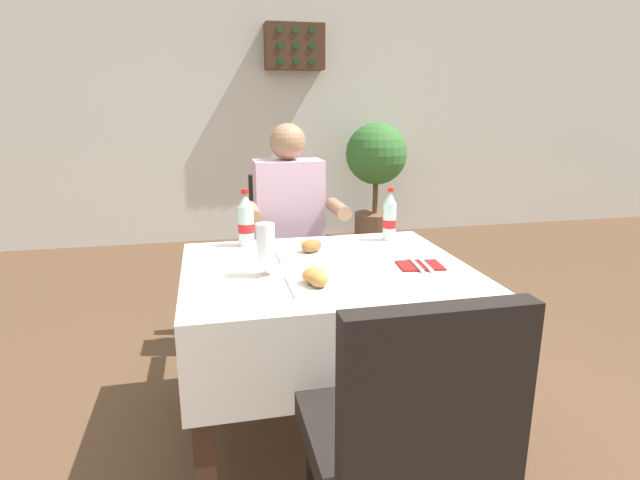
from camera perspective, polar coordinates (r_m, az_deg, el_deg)
ground_plane at (r=2.27m, az=-0.99°, el=-21.77°), size 11.00×11.00×0.00m
back_wall at (r=5.26m, az=-8.99°, el=15.66°), size 11.00×0.12×2.87m
main_dining_table at (r=2.07m, az=0.61°, el=-7.33°), size 1.11×0.92×0.74m
chair_far_diner_seat at (r=2.87m, az=-3.27°, el=-1.27°), size 0.44×0.50×0.97m
chair_near_camera_side at (r=1.37m, az=9.33°, el=-21.10°), size 0.44×0.50×0.97m
seated_diner_far at (r=2.72m, az=-3.29°, el=1.26°), size 0.50×0.46×1.26m
plate_near_camera at (r=1.79m, az=-0.08°, el=-4.56°), size 0.24×0.24×0.07m
plate_far_diner at (r=2.16m, az=-1.26°, el=-1.12°), size 0.26×0.26×0.07m
beer_glass_left at (r=1.88m, az=-6.09°, el=-1.05°), size 0.07×0.07×0.20m
cola_bottle_primary at (r=2.30m, az=-8.28°, el=2.06°), size 0.07×0.07×0.26m
cola_bottle_secondary at (r=2.39m, az=7.78°, el=2.51°), size 0.06×0.06×0.25m
napkin_cutlery_set at (r=2.05m, az=11.07°, el=-2.75°), size 0.18×0.19×0.01m
potted_plant_corner at (r=5.05m, az=6.28°, el=7.98°), size 0.59×0.59×1.19m
wall_bottle_rack at (r=5.19m, az=-2.87°, el=20.76°), size 0.56×0.21×0.42m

